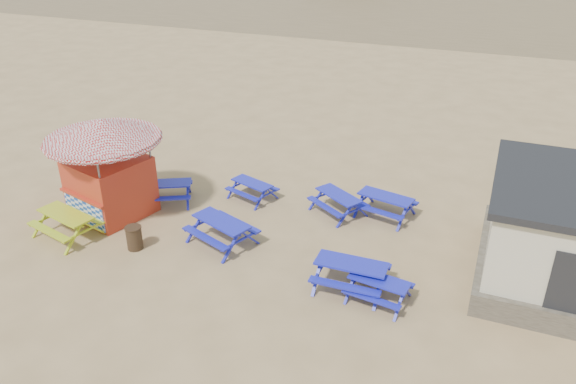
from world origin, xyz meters
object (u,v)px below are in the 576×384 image
at_px(picnic_table_blue_b, 338,204).
at_px(picnic_table_blue_a, 166,192).
at_px(picnic_table_yellow, 68,225).
at_px(litter_bin, 134,238).
at_px(ice_cream_kiosk, 106,155).

bearing_deg(picnic_table_blue_b, picnic_table_blue_a, -133.21).
bearing_deg(picnic_table_blue_a, picnic_table_yellow, -145.01).
bearing_deg(litter_bin, picnic_table_blue_a, 104.76).
bearing_deg(litter_bin, picnic_table_yellow, -175.79).
height_order(picnic_table_blue_a, picnic_table_blue_b, picnic_table_blue_a).
distance_m(picnic_table_blue_a, litter_bin, 3.20).
height_order(picnic_table_yellow, ice_cream_kiosk, ice_cream_kiosk).
relative_size(picnic_table_yellow, ice_cream_kiosk, 0.49).
bearing_deg(litter_bin, ice_cream_kiosk, 141.23).
distance_m(picnic_table_yellow, ice_cream_kiosk, 2.64).
relative_size(picnic_table_blue_a, picnic_table_blue_b, 1.04).
distance_m(picnic_table_blue_b, ice_cream_kiosk, 8.25).
bearing_deg(ice_cream_kiosk, picnic_table_yellow, -87.33).
relative_size(picnic_table_blue_b, ice_cream_kiosk, 0.47).
bearing_deg(picnic_table_yellow, ice_cream_kiosk, 91.47).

